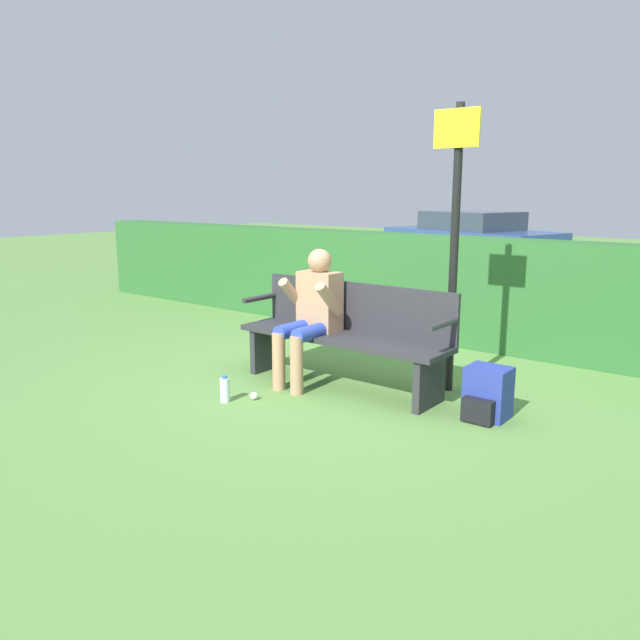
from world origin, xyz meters
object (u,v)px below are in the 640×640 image
(backpack, at_px, (487,394))
(park_bench, at_px, (346,333))
(person_seated, at_px, (312,310))
(water_bottle, at_px, (225,390))
(parked_car, at_px, (471,238))
(signpost, at_px, (455,229))

(backpack, bearing_deg, park_bench, 179.52)
(person_seated, xyz_separation_m, water_bottle, (-0.22, -0.83, -0.55))
(person_seated, distance_m, backpack, 1.64)
(park_bench, height_order, person_seated, person_seated)
(park_bench, height_order, parked_car, parked_car)
(park_bench, xyz_separation_m, water_bottle, (-0.49, -0.96, -0.36))
(park_bench, relative_size, person_seated, 1.66)
(signpost, bearing_deg, person_seated, -151.99)
(backpack, relative_size, parked_car, 0.09)
(signpost, bearing_deg, backpack, -39.14)
(water_bottle, relative_size, signpost, 0.09)
(person_seated, bearing_deg, backpack, 4.37)
(signpost, bearing_deg, park_bench, -151.28)
(person_seated, distance_m, water_bottle, 1.02)
(person_seated, bearing_deg, parked_car, 107.28)
(person_seated, distance_m, signpost, 1.37)
(signpost, bearing_deg, parked_car, 113.99)
(parked_car, bearing_deg, person_seated, -56.45)
(person_seated, relative_size, signpost, 0.50)
(water_bottle, bearing_deg, park_bench, 62.85)
(water_bottle, bearing_deg, person_seated, 74.93)
(park_bench, xyz_separation_m, backpack, (1.30, -0.01, -0.28))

